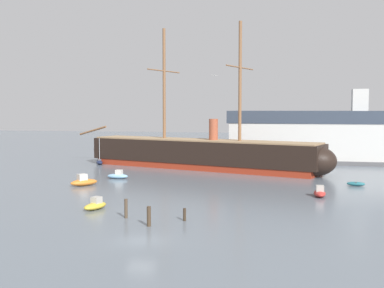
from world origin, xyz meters
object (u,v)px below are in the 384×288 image
mooring_piling_nearest (149,216)px  mooring_piling_left_pair (185,215)px  motorboat_distant_centre (235,161)px  dockside_warehouse_right (352,137)px  tall_ship (200,154)px  dinghy_alongside_stern (356,184)px  motorboat_mid_left (84,182)px  mooring_piling_right_pair (126,208)px  sailboat_far_left (99,162)px  motorboat_alongside_bow (118,176)px  seagull_in_flight (215,75)px  motorboat_foreground_left (95,205)px  motorboat_mid_right (320,193)px

mooring_piling_nearest → mooring_piling_left_pair: bearing=46.4°
motorboat_distant_centre → mooring_piling_left_pair: bearing=-88.4°
mooring_piling_left_pair → dockside_warehouse_right: dockside_warehouse_right is taller
tall_ship → dinghy_alongside_stern: size_ratio=20.02×
motorboat_mid_left → mooring_piling_right_pair: 24.18m
sailboat_far_left → dockside_warehouse_right: bearing=14.8°
motorboat_distant_centre → dockside_warehouse_right: dockside_warehouse_right is taller
tall_ship → motorboat_mid_left: size_ratio=12.50×
motorboat_alongside_bow → dockside_warehouse_right: (40.62, 33.60, 5.07)m
sailboat_far_left → motorboat_distant_centre: size_ratio=1.13×
tall_ship → mooring_piling_right_pair: (0.83, -44.60, -1.94)m
motorboat_distant_centre → seagull_in_flight: size_ratio=4.70×
mooring_piling_right_pair → seagull_in_flight: bearing=71.4°
mooring_piling_left_pair → motorboat_distant_centre: bearing=91.6°
motorboat_foreground_left → dockside_warehouse_right: 67.63m
dinghy_alongside_stern → motorboat_mid_left: bearing=-168.0°
motorboat_foreground_left → motorboat_distant_centre: 51.06m
dinghy_alongside_stern → motorboat_distant_centre: size_ratio=0.58×
mooring_piling_nearest → seagull_in_flight: (2.85, 21.90, 15.28)m
motorboat_mid_left → mooring_piling_right_pair: bearing=-54.9°
motorboat_alongside_bow → motorboat_mid_right: bearing=-17.8°
tall_ship → mooring_piling_right_pair: size_ratio=27.19×
mooring_piling_left_pair → dockside_warehouse_right: bearing=69.9°
motorboat_distant_centre → mooring_piling_nearest: (-1.37, -56.71, 0.32)m
dinghy_alongside_stern → seagull_in_flight: bearing=-154.6°
dockside_warehouse_right → motorboat_mid_right: bearing=-100.7°
mooring_piling_left_pair → mooring_piling_right_pair: (-6.42, 0.01, 0.36)m
dinghy_alongside_stern → seagull_in_flight: seagull_in_flight is taller
sailboat_far_left → tall_ship: bearing=-8.6°
tall_ship → motorboat_mid_right: 34.51m
dinghy_alongside_stern → motorboat_distant_centre: (-21.53, 25.27, 0.35)m
motorboat_mid_left → dockside_warehouse_right: bearing=44.3°
motorboat_alongside_bow → motorboat_distant_centre: bearing=57.2°
motorboat_alongside_bow → dockside_warehouse_right: dockside_warehouse_right is taller
motorboat_alongside_bow → mooring_piling_right_pair: (11.58, -28.15, 0.50)m
tall_ship → motorboat_mid_right: size_ratio=15.09×
motorboat_alongside_bow → sailboat_far_left: size_ratio=0.65×
motorboat_distant_centre → mooring_piling_nearest: mooring_piling_nearest is taller
sailboat_far_left → motorboat_mid_left: bearing=-71.7°
motorboat_mid_left → mooring_piling_left_pair: (20.31, -19.79, 0.02)m
sailboat_far_left → motorboat_alongside_bow: bearing=-59.6°
motorboat_alongside_bow → mooring_piling_nearest: mooring_piling_nearest is taller
tall_ship → dockside_warehouse_right: size_ratio=0.97×
dockside_warehouse_right → dinghy_alongside_stern: bearing=-94.5°
motorboat_mid_right → dockside_warehouse_right: bearing=79.3°
motorboat_mid_left → motorboat_alongside_bow: bearing=74.5°
dockside_warehouse_right → tall_ship: bearing=-150.1°
motorboat_foreground_left → tall_ship: bearing=84.2°
mooring_piling_left_pair → dockside_warehouse_right: (22.62, 61.76, 4.93)m
motorboat_mid_right → motorboat_alongside_bow: size_ratio=1.04×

